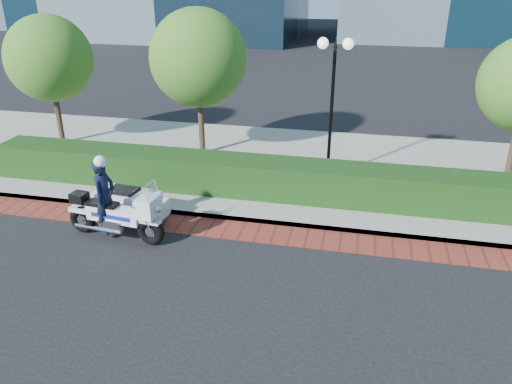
% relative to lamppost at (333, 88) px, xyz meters
% --- Properties ---
extents(ground, '(120.00, 120.00, 0.00)m').
position_rel_lamppost_xyz_m(ground, '(-1.00, -5.20, -2.96)').
color(ground, black).
rests_on(ground, ground).
extents(brick_strip, '(60.00, 1.00, 0.01)m').
position_rel_lamppost_xyz_m(brick_strip, '(-1.00, -3.70, -2.95)').
color(brick_strip, maroon).
rests_on(brick_strip, ground).
extents(sidewalk, '(60.00, 8.00, 0.15)m').
position_rel_lamppost_xyz_m(sidewalk, '(-1.00, 0.80, -2.88)').
color(sidewalk, gray).
rests_on(sidewalk, ground).
extents(hedge_main, '(18.00, 1.20, 1.00)m').
position_rel_lamppost_xyz_m(hedge_main, '(-1.00, -1.60, -2.31)').
color(hedge_main, black).
rests_on(hedge_main, sidewalk).
extents(lamppost, '(1.02, 0.70, 4.21)m').
position_rel_lamppost_xyz_m(lamppost, '(0.00, 0.00, 0.00)').
color(lamppost, black).
rests_on(lamppost, sidewalk).
extents(tree_a, '(3.00, 3.00, 4.58)m').
position_rel_lamppost_xyz_m(tree_a, '(-10.00, 1.30, 0.26)').
color(tree_a, '#332319').
rests_on(tree_a, sidewalk).
extents(tree_b, '(3.20, 3.20, 4.89)m').
position_rel_lamppost_xyz_m(tree_b, '(-4.50, 1.30, 0.48)').
color(tree_b, '#332319').
rests_on(tree_b, sidewalk).
extents(police_motorcycle, '(2.65, 2.00, 2.15)m').
position_rel_lamppost_xyz_m(police_motorcycle, '(-4.82, -4.32, -2.22)').
color(police_motorcycle, black).
rests_on(police_motorcycle, ground).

